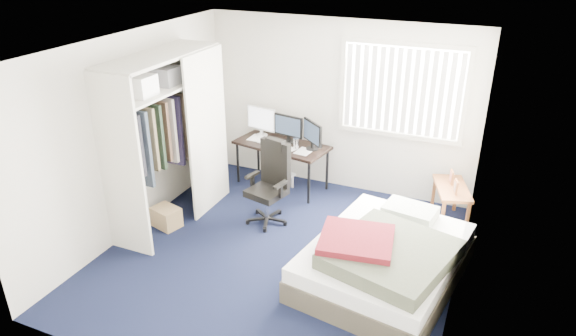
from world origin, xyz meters
The scene contains 10 objects.
ground centered at (0.00, 0.00, 0.00)m, with size 4.20×4.20×0.00m, color black.
room_shell centered at (0.00, 0.00, 1.51)m, with size 4.20×4.20×4.20m.
window_assembly centered at (0.90, 2.04, 1.60)m, with size 1.72×0.09×1.32m.
closet centered at (-1.67, 0.27, 1.35)m, with size 0.64×1.84×2.22m.
desk centered at (-0.73, 1.75, 0.73)m, with size 1.48×0.88×1.15m.
office_chair centered at (-0.46, 0.73, 0.43)m, with size 0.64×0.64×1.13m.
footstool centered at (-0.68, 1.67, 0.18)m, with size 0.33×0.28×0.23m.
nightstand centered at (1.75, 1.60, 0.47)m, with size 0.60×0.85×0.71m.
bed centered at (1.26, 0.03, 0.28)m, with size 1.80×2.21×0.66m.
pine_box centered at (-1.65, 0.03, 0.13)m, with size 0.36×0.27×0.27m, color #9D7F4E.
Camera 1 is at (2.14, -4.70, 3.56)m, focal length 32.00 mm.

